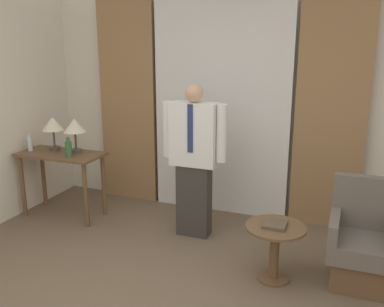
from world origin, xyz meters
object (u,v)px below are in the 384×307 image
(desk, at_px, (62,165))
(person, at_px, (194,156))
(table_lamp_left, at_px, (53,125))
(armchair, at_px, (363,246))
(book, at_px, (275,224))
(bottle_near_edge, at_px, (69,149))
(side_table, at_px, (275,243))
(bottle_by_lamp, at_px, (30,144))
(table_lamp_right, at_px, (75,127))

(desk, xyz_separation_m, person, (1.66, 0.07, 0.25))
(table_lamp_left, xyz_separation_m, armchair, (3.53, -0.39, -0.75))
(desk, distance_m, book, 2.69)
(armchair, bearing_deg, book, -161.65)
(table_lamp_left, distance_m, person, 1.82)
(table_lamp_left, xyz_separation_m, bottle_near_edge, (0.35, -0.20, -0.21))
(bottle_near_edge, distance_m, armchair, 3.22)
(side_table, bearing_deg, person, 148.38)
(bottle_near_edge, distance_m, bottle_by_lamp, 0.61)
(desk, relative_size, bottle_by_lamp, 4.81)
(table_lamp_right, bearing_deg, side_table, -14.19)
(bottle_by_lamp, bearing_deg, desk, 5.80)
(person, bearing_deg, table_lamp_right, 179.20)
(bottle_near_edge, xyz_separation_m, bottle_by_lamp, (-0.60, 0.06, -0.01))
(table_lamp_right, xyz_separation_m, bottle_by_lamp, (-0.56, -0.14, -0.22))
(desk, height_order, side_table, desk)
(desk, xyz_separation_m, bottle_by_lamp, (-0.40, -0.04, 0.23))
(desk, distance_m, armchair, 3.40)
(bottle_near_edge, xyz_separation_m, side_table, (2.45, -0.43, -0.53))
(table_lamp_left, height_order, table_lamp_right, same)
(person, relative_size, book, 7.97)
(desk, relative_size, bottle_near_edge, 4.43)
(bottle_by_lamp, xyz_separation_m, book, (3.04, -0.50, -0.34))
(table_lamp_right, bearing_deg, armchair, -6.88)
(table_lamp_right, xyz_separation_m, book, (2.48, -0.63, -0.56))
(table_lamp_right, xyz_separation_m, person, (1.50, -0.02, -0.20))
(table_lamp_right, bearing_deg, table_lamp_left, 180.00)
(desk, distance_m, table_lamp_left, 0.49)
(person, bearing_deg, armchair, -12.09)
(table_lamp_left, distance_m, book, 2.92)
(side_table, bearing_deg, table_lamp_right, 165.81)
(side_table, bearing_deg, book, -168.93)
(book, bearing_deg, armchair, 18.35)
(desk, bearing_deg, side_table, -11.43)
(table_lamp_left, height_order, person, person)
(side_table, bearing_deg, armchair, 18.42)
(table_lamp_left, relative_size, table_lamp_right, 1.00)
(desk, height_order, book, desk)
(bottle_near_edge, relative_size, side_table, 0.43)
(table_lamp_left, bearing_deg, book, -12.74)
(person, distance_m, side_table, 1.28)
(person, bearing_deg, desk, -177.45)
(bottle_near_edge, xyz_separation_m, armchair, (3.17, -0.19, -0.54))
(table_lamp_left, bearing_deg, armchair, -6.29)
(desk, relative_size, side_table, 1.92)
(armchair, relative_size, book, 4.43)
(armchair, bearing_deg, person, 167.91)
(table_lamp_left, relative_size, side_table, 0.77)
(table_lamp_left, xyz_separation_m, book, (2.79, -0.63, -0.56))
(person, height_order, book, person)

